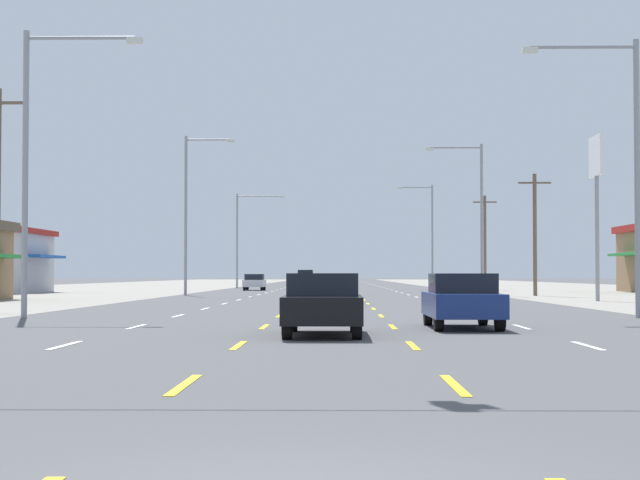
{
  "coord_description": "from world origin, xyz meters",
  "views": [
    {
      "loc": [
        0.23,
        -6.61,
        1.44
      ],
      "look_at": [
        -0.82,
        58.97,
        3.58
      ],
      "focal_mm": 58.94,
      "sensor_mm": 36.0,
      "label": 1
    }
  ],
  "objects_px": {
    "streetlight_left_row_1": "(190,205)",
    "sedan_center_turn_mid": "(328,288)",
    "streetlight_left_row_0": "(37,151)",
    "suv_inner_left_far": "(306,278)",
    "streetlight_left_row_2": "(243,232)",
    "streetlight_right_row_0": "(625,156)",
    "sedan_far_left_midfar": "(254,282)",
    "pole_sign_right_row_1": "(597,172)",
    "streetlight_right_row_2": "(429,229)",
    "sedan_inner_right_near": "(462,300)",
    "streetlight_right_row_1": "(476,208)",
    "sedan_center_turn_nearest": "(323,303)"
  },
  "relations": [
    {
      "from": "sedan_far_left_midfar",
      "to": "streetlight_right_row_2",
      "type": "bearing_deg",
      "value": 41.15
    },
    {
      "from": "suv_inner_left_far",
      "to": "streetlight_right_row_1",
      "type": "height_order",
      "value": "streetlight_right_row_1"
    },
    {
      "from": "pole_sign_right_row_1",
      "to": "streetlight_left_row_0",
      "type": "distance_m",
      "value": 32.4
    },
    {
      "from": "suv_inner_left_far",
      "to": "streetlight_right_row_0",
      "type": "relative_size",
      "value": 0.53
    },
    {
      "from": "sedan_center_turn_mid",
      "to": "streetlight_right_row_0",
      "type": "relative_size",
      "value": 0.49
    },
    {
      "from": "streetlight_right_row_0",
      "to": "streetlight_right_row_1",
      "type": "height_order",
      "value": "streetlight_right_row_1"
    },
    {
      "from": "sedan_center_turn_nearest",
      "to": "streetlight_right_row_0",
      "type": "distance_m",
      "value": 14.76
    },
    {
      "from": "streetlight_left_row_1",
      "to": "streetlight_right_row_2",
      "type": "bearing_deg",
      "value": 62.05
    },
    {
      "from": "suv_inner_left_far",
      "to": "sedan_inner_right_near",
      "type": "bearing_deg",
      "value": -85.93
    },
    {
      "from": "streetlight_left_row_0",
      "to": "streetlight_left_row_1",
      "type": "relative_size",
      "value": 0.88
    },
    {
      "from": "sedan_center_turn_mid",
      "to": "streetlight_right_row_2",
      "type": "relative_size",
      "value": 0.42
    },
    {
      "from": "sedan_center_turn_nearest",
      "to": "suv_inner_left_far",
      "type": "height_order",
      "value": "suv_inner_left_far"
    },
    {
      "from": "streetlight_left_row_2",
      "to": "sedan_far_left_midfar",
      "type": "bearing_deg",
      "value": -80.73
    },
    {
      "from": "streetlight_left_row_0",
      "to": "streetlight_left_row_1",
      "type": "xyz_separation_m",
      "value": [
        -0.12,
        37.1,
        0.63
      ]
    },
    {
      "from": "suv_inner_left_far",
      "to": "sedan_center_turn_nearest",
      "type": "bearing_deg",
      "value": -88.07
    },
    {
      "from": "pole_sign_right_row_1",
      "to": "streetlight_right_row_0",
      "type": "bearing_deg",
      "value": -101.54
    },
    {
      "from": "sedan_far_left_midfar",
      "to": "suv_inner_left_far",
      "type": "height_order",
      "value": "suv_inner_left_far"
    },
    {
      "from": "suv_inner_left_far",
      "to": "streetlight_left_row_2",
      "type": "height_order",
      "value": "streetlight_left_row_2"
    },
    {
      "from": "streetlight_left_row_1",
      "to": "streetlight_right_row_2",
      "type": "relative_size",
      "value": 1.02
    },
    {
      "from": "suv_inner_left_far",
      "to": "streetlight_right_row_2",
      "type": "xyz_separation_m",
      "value": [
        13.42,
        -19.87,
        5.08
      ]
    },
    {
      "from": "streetlight_left_row_1",
      "to": "streetlight_right_row_1",
      "type": "relative_size",
      "value": 1.06
    },
    {
      "from": "pole_sign_right_row_1",
      "to": "streetlight_left_row_0",
      "type": "relative_size",
      "value": 0.93
    },
    {
      "from": "sedan_center_turn_mid",
      "to": "suv_inner_left_far",
      "type": "distance_m",
      "value": 78.21
    },
    {
      "from": "sedan_center_turn_mid",
      "to": "sedan_center_turn_nearest",
      "type": "bearing_deg",
      "value": -89.76
    },
    {
      "from": "sedan_center_turn_mid",
      "to": "streetlight_left_row_2",
      "type": "bearing_deg",
      "value": 99.14
    },
    {
      "from": "streetlight_right_row_0",
      "to": "streetlight_right_row_2",
      "type": "distance_m",
      "value": 74.21
    },
    {
      "from": "streetlight_right_row_0",
      "to": "streetlight_left_row_1",
      "type": "relative_size",
      "value": 0.84
    },
    {
      "from": "suv_inner_left_far",
      "to": "streetlight_right_row_1",
      "type": "bearing_deg",
      "value": -76.77
    },
    {
      "from": "sedan_center_turn_mid",
      "to": "streetlight_right_row_2",
      "type": "height_order",
      "value": "streetlight_right_row_2"
    },
    {
      "from": "streetlight_right_row_1",
      "to": "streetlight_left_row_2",
      "type": "height_order",
      "value": "streetlight_right_row_1"
    },
    {
      "from": "sedan_center_turn_nearest",
      "to": "pole_sign_right_row_1",
      "type": "relative_size",
      "value": 0.51
    },
    {
      "from": "sedan_inner_right_near",
      "to": "streetlight_left_row_0",
      "type": "xyz_separation_m",
      "value": [
        -13.32,
        6.64,
        4.79
      ]
    },
    {
      "from": "streetlight_left_row_1",
      "to": "streetlight_right_row_1",
      "type": "bearing_deg",
      "value": 0.0
    },
    {
      "from": "pole_sign_right_row_1",
      "to": "streetlight_left_row_2",
      "type": "distance_m",
      "value": 57.58
    },
    {
      "from": "streetlight_left_row_1",
      "to": "streetlight_left_row_2",
      "type": "distance_m",
      "value": 37.1
    },
    {
      "from": "streetlight_left_row_0",
      "to": "sedan_center_turn_nearest",
      "type": "bearing_deg",
      "value": -45.98
    },
    {
      "from": "streetlight_right_row_0",
      "to": "streetlight_right_row_2",
      "type": "bearing_deg",
      "value": 89.96
    },
    {
      "from": "streetlight_left_row_0",
      "to": "sedan_far_left_midfar",
      "type": "bearing_deg",
      "value": 87.5
    },
    {
      "from": "streetlight_right_row_0",
      "to": "streetlight_left_row_1",
      "type": "bearing_deg",
      "value": 117.88
    },
    {
      "from": "sedan_inner_right_near",
      "to": "streetlight_right_row_2",
      "type": "relative_size",
      "value": 0.42
    },
    {
      "from": "streetlight_left_row_0",
      "to": "streetlight_left_row_1",
      "type": "height_order",
      "value": "streetlight_left_row_1"
    },
    {
      "from": "streetlight_left_row_1",
      "to": "sedan_center_turn_mid",
      "type": "bearing_deg",
      "value": -65.46
    },
    {
      "from": "sedan_far_left_midfar",
      "to": "pole_sign_right_row_1",
      "type": "height_order",
      "value": "pole_sign_right_row_1"
    },
    {
      "from": "pole_sign_right_row_1",
      "to": "streetlight_left_row_0",
      "type": "bearing_deg",
      "value": -137.73
    },
    {
      "from": "sedan_inner_right_near",
      "to": "streetlight_right_row_0",
      "type": "relative_size",
      "value": 0.49
    },
    {
      "from": "sedan_inner_right_near",
      "to": "streetlight_left_row_1",
      "type": "xyz_separation_m",
      "value": [
        -13.43,
        43.74,
        5.42
      ]
    },
    {
      "from": "sedan_center_turn_mid",
      "to": "suv_inner_left_far",
      "type": "height_order",
      "value": "suv_inner_left_far"
    },
    {
      "from": "sedan_inner_right_near",
      "to": "sedan_far_left_midfar",
      "type": "xyz_separation_m",
      "value": [
        -10.72,
        66.01,
        0.0
      ]
    },
    {
      "from": "streetlight_left_row_1",
      "to": "streetlight_left_row_0",
      "type": "bearing_deg",
      "value": -89.82
    },
    {
      "from": "sedan_far_left_midfar",
      "to": "streetlight_right_row_0",
      "type": "bearing_deg",
      "value": -74.1
    }
  ]
}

